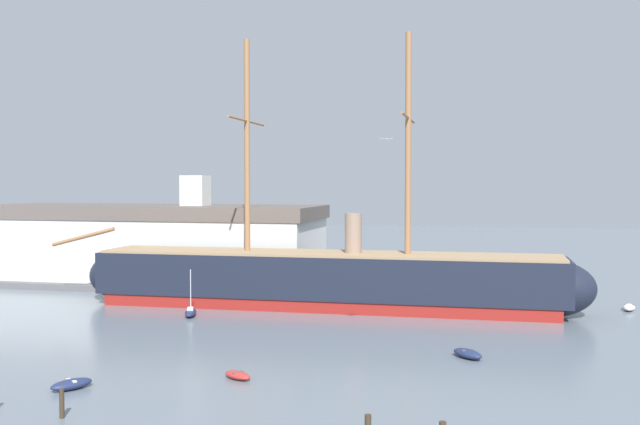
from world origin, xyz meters
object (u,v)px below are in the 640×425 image
(dinghy_mid_right, at_px, (468,354))
(dockside_warehouse_left, at_px, (153,245))
(dinghy_near_centre, at_px, (238,375))
(sailboat_far_left, at_px, (154,286))
(dinghy_foreground_left, at_px, (71,384))
(sailboat_alongside_bow, at_px, (191,312))
(mooring_piling_right_pair, at_px, (62,403))
(seagull_in_flight, at_px, (386,139))
(tall_ship, at_px, (326,279))
(dinghy_far_right, at_px, (629,307))

(dinghy_mid_right, height_order, dockside_warehouse_left, dockside_warehouse_left)
(dinghy_near_centre, xyz_separation_m, sailboat_far_left, (-24.84, 37.82, 0.30))
(dinghy_foreground_left, distance_m, sailboat_alongside_bow, 27.02)
(mooring_piling_right_pair, distance_m, seagull_in_flight, 30.18)
(dinghy_mid_right, relative_size, mooring_piling_right_pair, 1.78)
(dinghy_foreground_left, height_order, dinghy_mid_right, dinghy_mid_right)
(dinghy_near_centre, bearing_deg, tall_ship, 91.13)
(dinghy_far_right, bearing_deg, sailboat_far_left, 178.04)
(sailboat_alongside_bow, relative_size, seagull_in_flight, 4.51)
(dinghy_foreground_left, xyz_separation_m, sailboat_alongside_bow, (-3.11, 26.84, 0.06))
(seagull_in_flight, bearing_deg, dinghy_mid_right, 6.53)
(dinghy_far_right, relative_size, seagull_in_flight, 2.91)
(dinghy_foreground_left, distance_m, dinghy_mid_right, 29.36)
(sailboat_far_left, distance_m, dinghy_far_right, 56.35)
(dinghy_near_centre, distance_m, sailboat_alongside_bow, 25.46)
(tall_ship, height_order, mooring_piling_right_pair, tall_ship)
(dockside_warehouse_left, distance_m, seagull_in_flight, 52.11)
(dinghy_far_right, bearing_deg, dinghy_mid_right, -121.85)
(dinghy_mid_right, bearing_deg, seagull_in_flight, -173.47)
(dinghy_mid_right, relative_size, dockside_warehouse_left, 0.06)
(dinghy_near_centre, xyz_separation_m, sailboat_alongside_bow, (-12.98, 21.90, 0.12))
(dinghy_mid_right, distance_m, seagull_in_flight, 17.97)
(sailboat_far_left, height_order, dockside_warehouse_left, dockside_warehouse_left)
(tall_ship, distance_m, dinghy_mid_right, 25.73)
(mooring_piling_right_pair, bearing_deg, dinghy_far_right, 50.20)
(seagull_in_flight, bearing_deg, dockside_warehouse_left, 136.88)
(sailboat_far_left, xyz_separation_m, dockside_warehouse_left, (-3.18, 6.13, 4.69))
(sailboat_alongside_bow, height_order, sailboat_far_left, sailboat_far_left)
(tall_ship, bearing_deg, dinghy_far_right, 10.47)
(sailboat_far_left, xyz_separation_m, seagull_in_flight, (33.85, -28.55, 16.56))
(dinghy_near_centre, relative_size, dinghy_far_right, 0.82)
(tall_ship, bearing_deg, dockside_warehouse_left, 152.98)
(mooring_piling_right_pair, xyz_separation_m, dockside_warehouse_left, (-20.93, 54.34, 4.42))
(dinghy_near_centre, height_order, sailboat_alongside_bow, sailboat_alongside_bow)
(sailboat_alongside_bow, bearing_deg, sailboat_far_left, 126.67)
(sailboat_far_left, xyz_separation_m, dinghy_far_right, (56.31, -1.92, -0.24))
(sailboat_alongside_bow, xyz_separation_m, dockside_warehouse_left, (-15.03, 22.05, 4.87))
(dinghy_foreground_left, distance_m, sailboat_far_left, 45.30)
(tall_ship, relative_size, dinghy_foreground_left, 19.58)
(dinghy_near_centre, distance_m, mooring_piling_right_pair, 12.58)
(dinghy_foreground_left, bearing_deg, dinghy_near_centre, 26.57)
(dinghy_far_right, bearing_deg, seagull_in_flight, -130.15)
(dockside_warehouse_left, bearing_deg, dinghy_near_centre, -57.49)
(dinghy_near_centre, height_order, mooring_piling_right_pair, mooring_piling_right_pair)
(dinghy_far_right, bearing_deg, dockside_warehouse_left, 172.29)
(dinghy_foreground_left, relative_size, mooring_piling_right_pair, 1.83)
(dinghy_foreground_left, height_order, mooring_piling_right_pair, mooring_piling_right_pair)
(dinghy_foreground_left, relative_size, seagull_in_flight, 2.95)
(dinghy_foreground_left, bearing_deg, sailboat_far_left, 109.28)
(dinghy_near_centre, xyz_separation_m, mooring_piling_right_pair, (-7.08, -10.38, 0.58))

